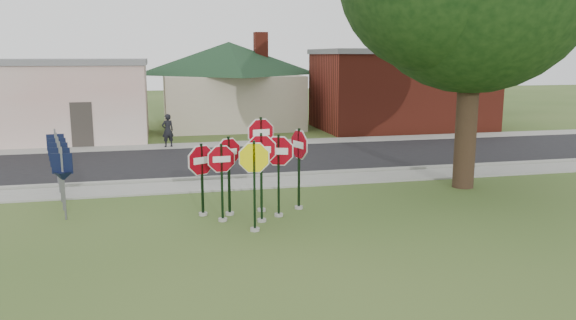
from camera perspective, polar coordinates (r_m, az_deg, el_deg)
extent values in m
plane|color=#344F1D|center=(14.09, -2.43, -7.57)|extent=(120.00, 120.00, 0.00)
cube|color=gray|center=(19.32, -5.48, -2.49)|extent=(60.00, 1.60, 0.06)
cube|color=black|center=(23.70, -6.95, -0.10)|extent=(60.00, 7.00, 0.04)
cube|color=gray|center=(27.91, -7.93, 1.51)|extent=(60.00, 1.60, 0.06)
cube|color=gray|center=(20.28, -5.87, -1.76)|extent=(60.00, 0.20, 0.14)
cylinder|color=gray|center=(15.13, -2.68, -6.13)|extent=(0.24, 0.24, 0.08)
cube|color=black|center=(14.84, -2.71, -1.83)|extent=(0.07, 0.06, 2.40)
cylinder|color=white|center=(14.69, -2.74, 1.06)|extent=(1.09, 0.14, 1.10)
cylinder|color=maroon|center=(14.69, -2.74, 1.06)|extent=(1.01, 0.14, 1.02)
cube|color=white|center=(14.69, -2.74, 1.06)|extent=(0.50, 0.07, 0.18)
cylinder|color=gray|center=(14.36, -3.38, -7.05)|extent=(0.24, 0.24, 0.08)
cube|color=black|center=(14.06, -3.43, -2.70)|extent=(0.07, 0.06, 2.32)
cylinder|color=white|center=(13.91, -3.46, 0.23)|extent=(1.06, 0.20, 1.08)
cylinder|color=yellow|center=(13.91, -3.46, 0.23)|extent=(0.98, 0.19, 1.00)
cylinder|color=gray|center=(15.27, -6.65, -6.03)|extent=(0.24, 0.24, 0.08)
cube|color=black|center=(15.01, -6.73, -2.32)|extent=(0.06, 0.05, 2.11)
cylinder|color=white|center=(14.88, -6.78, 0.09)|extent=(1.02, 0.07, 1.02)
cylinder|color=maroon|center=(14.88, -6.78, 0.09)|extent=(0.94, 0.07, 0.94)
cube|color=white|center=(14.88, -6.78, 0.09)|extent=(0.47, 0.04, 0.16)
cylinder|color=gray|center=(15.60, -0.94, -5.59)|extent=(0.24, 0.24, 0.08)
cube|color=black|center=(15.33, -0.96, -1.63)|extent=(0.07, 0.07, 2.29)
cylinder|color=white|center=(15.20, -0.97, 0.92)|extent=(1.08, 0.40, 1.14)
cylinder|color=maroon|center=(15.20, -0.97, 0.92)|extent=(1.00, 0.37, 1.05)
cube|color=white|center=(15.20, -0.97, 0.92)|extent=(0.50, 0.19, 0.18)
cylinder|color=gray|center=(16.11, -2.70, -5.08)|extent=(0.24, 0.24, 0.08)
cube|color=black|center=(15.81, -2.74, -0.50)|extent=(0.07, 0.06, 2.70)
cylinder|color=white|center=(15.65, -2.77, 2.83)|extent=(1.05, 0.20, 1.06)
cylinder|color=maroon|center=(15.65, -2.77, 2.83)|extent=(0.97, 0.19, 0.98)
cube|color=white|center=(15.65, -2.77, 2.83)|extent=(0.48, 0.09, 0.17)
cylinder|color=gray|center=(15.83, -5.94, -5.41)|extent=(0.24, 0.24, 0.08)
cube|color=black|center=(15.57, -6.01, -1.64)|extent=(0.08, 0.07, 2.21)
cylinder|color=white|center=(15.44, -6.06, 0.82)|extent=(0.97, 0.48, 1.07)
cylinder|color=maroon|center=(15.44, -6.06, 0.82)|extent=(0.90, 0.45, 0.99)
cube|color=white|center=(15.44, -6.06, 0.82)|extent=(0.45, 0.22, 0.17)
cylinder|color=gray|center=(16.35, 1.10, -4.83)|extent=(0.24, 0.24, 0.08)
cube|color=black|center=(16.09, 1.12, -0.92)|extent=(0.07, 0.07, 2.36)
cylinder|color=white|center=(15.96, 1.12, 1.58)|extent=(0.37, 1.12, 1.17)
cylinder|color=maroon|center=(15.96, 1.12, 1.58)|extent=(0.34, 1.04, 1.09)
cube|color=white|center=(15.96, 1.12, 1.58)|extent=(0.17, 0.52, 0.19)
cylinder|color=gray|center=(15.87, -8.62, -5.44)|extent=(0.24, 0.24, 0.08)
cube|color=black|center=(15.63, -8.72, -2.00)|extent=(0.08, 0.07, 2.03)
cylinder|color=white|center=(15.52, -8.78, -0.03)|extent=(1.04, 0.57, 1.17)
cylinder|color=maroon|center=(15.52, -8.78, -0.03)|extent=(0.96, 0.53, 1.08)
cube|color=white|center=(15.52, -8.78, -0.03)|extent=(0.48, 0.26, 0.19)
cube|color=#59595E|center=(16.22, -21.84, -2.24)|extent=(0.05, 0.05, 2.00)
cube|color=black|center=(16.11, -21.97, -0.33)|extent=(0.55, 0.13, 0.55)
cone|color=black|center=(16.18, -21.89, -1.55)|extent=(0.65, 0.65, 0.25)
cube|color=#59595E|center=(17.22, -22.02, -1.54)|extent=(0.05, 0.05, 2.00)
cube|color=black|center=(17.12, -22.14, 0.26)|extent=(0.55, 0.09, 0.55)
cone|color=black|center=(17.18, -22.06, -0.89)|extent=(0.62, 0.62, 0.25)
cube|color=#59595E|center=(18.22, -22.17, -0.92)|extent=(0.05, 0.05, 2.00)
cube|color=black|center=(18.12, -22.29, 0.78)|extent=(0.55, 0.05, 0.55)
cone|color=black|center=(18.18, -22.22, -0.30)|extent=(0.58, 0.58, 0.25)
cube|color=#59595E|center=(19.22, -22.31, -0.36)|extent=(0.05, 0.05, 2.00)
cube|color=black|center=(19.13, -22.43, 1.25)|extent=(0.55, 0.05, 0.55)
cone|color=black|center=(19.19, -22.35, 0.22)|extent=(0.58, 0.58, 0.25)
cube|color=#59595E|center=(20.22, -22.44, 0.14)|extent=(0.05, 0.05, 2.00)
cube|color=black|center=(20.14, -22.55, 1.68)|extent=(0.55, 0.09, 0.55)
cone|color=black|center=(20.19, -22.48, 0.70)|extent=(0.62, 0.62, 0.25)
cube|color=silver|center=(31.92, -25.04, 5.32)|extent=(12.00, 6.00, 4.00)
cube|color=slate|center=(31.84, -25.33, 8.99)|extent=(12.20, 6.20, 0.30)
cube|color=#332D28|center=(28.59, -20.20, 3.34)|extent=(1.00, 0.10, 2.20)
cube|color=#BAAE94|center=(35.55, -5.93, 6.05)|extent=(8.00, 8.00, 3.20)
pyramid|color=black|center=(35.45, -6.04, 11.86)|extent=(11.60, 11.60, 2.00)
cube|color=maroon|center=(35.75, -2.79, 11.57)|extent=(0.80, 0.80, 1.60)
cube|color=maroon|center=(34.87, 11.46, 6.88)|extent=(10.00, 6.00, 4.50)
cube|color=slate|center=(34.81, 11.61, 10.74)|extent=(10.20, 6.20, 0.30)
cube|color=white|center=(31.35, 10.38, 7.16)|extent=(2.00, 0.08, 0.90)
cylinder|color=black|center=(19.48, 17.75, 5.28)|extent=(0.70, 0.70, 5.50)
cylinder|color=black|center=(46.24, 18.96, 7.07)|extent=(0.50, 0.50, 4.00)
sphere|color=black|center=(46.19, 19.24, 11.53)|extent=(5.60, 5.60, 5.60)
imported|color=black|center=(27.45, -12.12, 2.96)|extent=(0.67, 0.54, 1.59)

